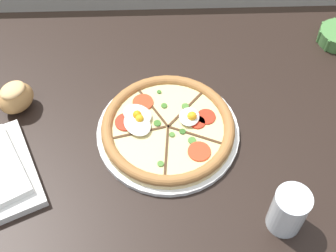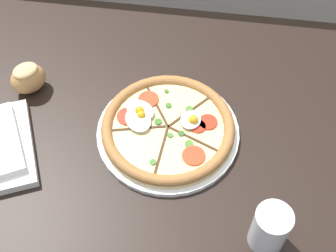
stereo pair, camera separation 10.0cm
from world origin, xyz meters
name	(u,v)px [view 2 (the right image)]	position (x,y,z in m)	size (l,w,h in m)	color
ground_plane	(151,247)	(0.00, 0.00, 0.00)	(12.00, 12.00, 0.00)	#3D2D23
dining_table	(143,147)	(0.00, 0.00, 0.66)	(1.48, 0.71, 0.77)	black
pizza	(168,129)	(0.06, -0.03, 0.79)	(0.31, 0.31, 0.05)	white
bread_piece_near	(28,78)	(-0.27, 0.05, 0.81)	(0.10, 0.10, 0.07)	#B27F47
water_glass	(269,230)	(0.28, -0.25, 0.81)	(0.07, 0.07, 0.10)	white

